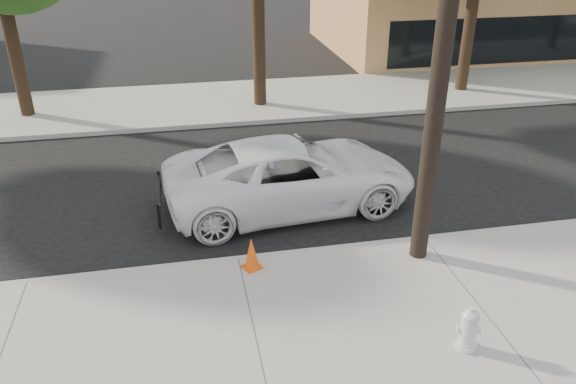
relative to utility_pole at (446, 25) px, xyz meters
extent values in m
plane|color=black|center=(-3.60, 2.70, -4.70)|extent=(120.00, 120.00, 0.00)
cube|color=gray|center=(-3.60, -1.60, -4.62)|extent=(90.00, 4.40, 0.15)
cube|color=gray|center=(-3.60, 11.20, -4.62)|extent=(90.00, 5.00, 0.15)
cube|color=#9E9B93|center=(-3.60, 0.60, -4.62)|extent=(90.00, 0.12, 0.16)
cube|color=#B27A4A|center=(12.40, 18.70, -2.70)|extent=(18.00, 10.00, 4.00)
cylinder|color=black|center=(0.00, 0.00, -0.05)|extent=(0.34, 0.34, 9.00)
cylinder|color=black|center=(-9.60, 10.90, -2.42)|extent=(0.44, 0.44, 4.25)
cylinder|color=black|center=(-1.60, 10.50, -2.17)|extent=(0.44, 0.44, 4.75)
cylinder|color=black|center=(6.40, 10.80, -2.35)|extent=(0.44, 0.44, 4.40)
imported|color=white|center=(-2.04, 2.87, -3.87)|extent=(6.16, 3.27, 1.65)
cylinder|color=silver|center=(-0.34, -2.70, -4.52)|extent=(0.35, 0.35, 0.07)
cylinder|color=silver|center=(-0.34, -2.70, -4.25)|extent=(0.26, 0.26, 0.60)
ellipsoid|color=silver|center=(-0.34, -2.70, -3.93)|extent=(0.28, 0.28, 0.20)
cylinder|color=silver|center=(-0.34, -2.70, -4.19)|extent=(0.39, 0.23, 0.12)
cylinder|color=silver|center=(-0.34, -2.70, -4.19)|extent=(0.21, 0.23, 0.15)
cube|color=#E5500C|center=(-3.37, 0.20, -4.54)|extent=(0.45, 0.45, 0.02)
cone|color=#E5500C|center=(-3.37, 0.20, -4.22)|extent=(0.40, 0.40, 0.66)
camera|label=1|loc=(-4.49, -8.91, 1.70)|focal=35.00mm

